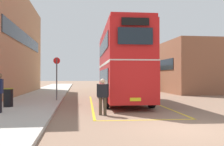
% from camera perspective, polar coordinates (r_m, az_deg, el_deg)
% --- Properties ---
extents(ground_plane, '(135.60, 135.60, 0.00)m').
position_cam_1_polar(ground_plane, '(22.65, 1.14, -5.04)').
color(ground_plane, '#846651').
extents(sidewalk_left, '(4.00, 57.60, 0.14)m').
position_cam_1_polar(sidewalk_left, '(24.96, -14.70, -4.45)').
color(sidewalk_left, '#B2ADA3').
rests_on(sidewalk_left, ground).
extents(depot_building_right, '(7.15, 15.13, 5.25)m').
position_cam_1_polar(depot_building_right, '(31.45, 15.75, 0.99)').
color(depot_building_right, brown).
rests_on(depot_building_right, ground).
extents(double_decker_bus, '(2.99, 9.75, 4.75)m').
position_cam_1_polar(double_decker_bus, '(16.80, 2.11, 2.01)').
color(double_decker_bus, black).
rests_on(double_decker_bus, ground).
extents(single_deck_bus, '(3.39, 8.88, 3.02)m').
position_cam_1_polar(single_deck_bus, '(33.17, 3.82, -0.82)').
color(single_deck_bus, black).
rests_on(single_deck_bus, ground).
extents(pedestrian_boarding, '(0.52, 0.34, 1.60)m').
position_cam_1_polar(pedestrian_boarding, '(11.32, -2.07, -4.76)').
color(pedestrian_boarding, '#473828').
rests_on(pedestrian_boarding, ground).
extents(pedestrian_waiting_near, '(0.27, 0.57, 1.71)m').
position_cam_1_polar(pedestrian_waiting_near, '(12.07, -23.66, -3.44)').
color(pedestrian_waiting_near, black).
rests_on(pedestrian_waiting_near, sidewalk_left).
extents(litter_bin, '(0.51, 0.51, 0.95)m').
position_cam_1_polar(litter_bin, '(14.30, -22.06, -5.06)').
color(litter_bin, black).
rests_on(litter_bin, sidewalk_left).
extents(bus_stop_sign, '(0.44, 0.09, 2.82)m').
position_cam_1_polar(bus_stop_sign, '(17.30, -12.19, -0.32)').
color(bus_stop_sign, '#4C4C51').
rests_on(bus_stop_sign, sidewalk_left).
extents(bay_marking_yellow, '(4.51, 11.81, 0.01)m').
position_cam_1_polar(bay_marking_yellow, '(15.07, 3.19, -7.23)').
color(bay_marking_yellow, gold).
rests_on(bay_marking_yellow, ground).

